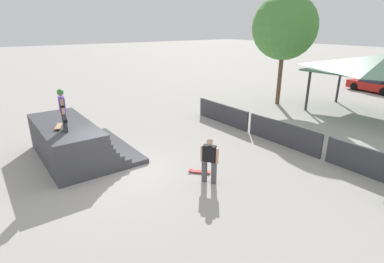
% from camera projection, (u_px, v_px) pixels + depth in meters
% --- Properties ---
extents(ground_plane, '(160.00, 160.00, 0.00)m').
position_uv_depth(ground_plane, '(115.00, 173.00, 11.13)').
color(ground_plane, '#ADA8A0').
extents(quarter_pipe_ramp, '(4.64, 3.42, 1.52)m').
position_uv_depth(quarter_pipe_ramp, '(73.00, 142.00, 12.22)').
color(quarter_pipe_ramp, '#424247').
rests_on(quarter_pipe_ramp, ground).
extents(skater_on_deck, '(0.67, 0.27, 1.55)m').
position_uv_depth(skater_on_deck, '(62.00, 107.00, 10.70)').
color(skater_on_deck, '#2D2D33').
rests_on(skater_on_deck, quarter_pipe_ramp).
extents(skateboard_on_deck, '(0.83, 0.48, 0.09)m').
position_uv_depth(skateboard_on_deck, '(59.00, 126.00, 11.28)').
color(skateboard_on_deck, silver).
rests_on(skateboard_on_deck, quarter_pipe_ramp).
extents(bystander_walking, '(0.62, 0.41, 1.63)m').
position_uv_depth(bystander_walking, '(209.00, 158.00, 10.18)').
color(bystander_walking, '#4C4C51').
rests_on(bystander_walking, ground).
extents(skateboard_on_ground, '(0.73, 0.69, 0.09)m').
position_uv_depth(skateboard_on_ground, '(199.00, 171.00, 11.11)').
color(skateboard_on_ground, blue).
rests_on(skateboard_on_ground, ground).
extents(barrier_fence, '(12.05, 0.12, 1.05)m').
position_uv_depth(barrier_fence, '(283.00, 134.00, 13.58)').
color(barrier_fence, '#3D3D42').
rests_on(barrier_fence, ground).
extents(tree_beside_pavilion, '(4.14, 4.14, 7.12)m').
position_uv_depth(tree_beside_pavilion, '(285.00, 27.00, 19.21)').
color(tree_beside_pavilion, brown).
rests_on(tree_beside_pavilion, ground).
extents(parked_car_red, '(4.17, 2.12, 1.27)m').
position_uv_depth(parked_car_red, '(374.00, 85.00, 24.41)').
color(parked_car_red, red).
rests_on(parked_car_red, ground).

